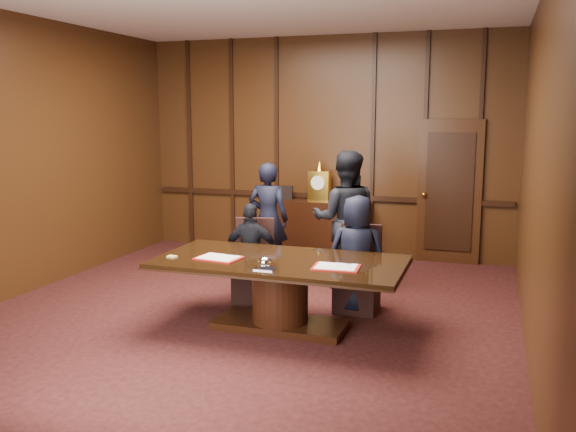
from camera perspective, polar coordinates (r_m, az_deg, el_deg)
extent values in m
plane|color=black|center=(6.97, -4.50, -9.53)|extent=(7.00, 7.00, 0.00)
cube|color=black|center=(9.91, 3.37, 6.49)|extent=(6.00, 0.04, 3.50)
cube|color=black|center=(8.27, -24.25, 5.07)|extent=(0.04, 7.00, 3.50)
cube|color=black|center=(6.09, 22.30, 3.89)|extent=(0.04, 7.00, 3.50)
cube|color=black|center=(9.96, 3.28, 1.88)|extent=(5.90, 0.05, 0.08)
cube|color=black|center=(9.60, 14.86, 2.19)|extent=(0.95, 0.06, 2.20)
sphere|color=gold|center=(9.57, 12.61, 1.96)|extent=(0.08, 0.08, 0.08)
cube|color=black|center=(9.84, 2.93, -1.16)|extent=(1.60, 0.45, 0.90)
cube|color=black|center=(10.13, -0.91, -3.26)|extent=(0.12, 0.40, 0.06)
cube|color=black|center=(9.77, 6.87, -3.82)|extent=(0.12, 0.40, 0.06)
cube|color=gold|center=(9.74, 2.96, 2.83)|extent=(0.34, 0.18, 0.48)
cylinder|color=white|center=(9.63, 2.80, 3.12)|extent=(0.22, 0.03, 0.22)
cone|color=gold|center=(9.70, 2.98, 4.71)|extent=(0.14, 0.14, 0.16)
cube|color=black|center=(9.93, -0.07, 2.22)|extent=(0.18, 0.04, 0.22)
cube|color=orange|center=(9.66, 5.84, 1.66)|extent=(0.22, 0.12, 0.12)
cube|color=black|center=(6.64, -0.73, -10.12)|extent=(1.40, 0.60, 0.08)
cylinder|color=black|center=(6.53, -0.74, -7.23)|extent=(0.60, 0.60, 0.62)
cube|color=black|center=(6.45, -0.74, -4.50)|extent=(2.62, 1.32, 0.02)
cube|color=black|center=(6.44, -0.74, -4.33)|extent=(2.60, 1.30, 0.06)
cube|color=#A6150F|center=(6.50, -6.50, -3.93)|extent=(0.50, 0.38, 0.01)
cube|color=white|center=(6.50, -6.50, -3.85)|extent=(0.43, 0.33, 0.01)
cube|color=#A6150F|center=(6.10, 4.53, -4.80)|extent=(0.48, 0.36, 0.01)
cube|color=white|center=(6.10, 4.53, -4.72)|extent=(0.42, 0.31, 0.01)
cube|color=white|center=(6.02, -2.17, -4.97)|extent=(0.20, 0.14, 0.01)
ellipsoid|color=white|center=(6.01, -2.17, -4.43)|extent=(0.13, 0.13, 0.10)
cube|color=#DAB66A|center=(6.64, -10.80, -3.74)|extent=(0.11, 0.08, 0.01)
cube|color=black|center=(7.56, -3.26, -6.16)|extent=(0.58, 0.58, 0.46)
cube|color=black|center=(7.65, -3.10, -2.20)|extent=(0.48, 0.18, 0.55)
cylinder|color=black|center=(7.49, -5.26, -7.25)|extent=(0.04, 0.04, 0.23)
cylinder|color=black|center=(7.70, -1.31, -6.74)|extent=(0.04, 0.04, 0.23)
cube|color=black|center=(7.20, 6.46, -7.03)|extent=(0.48, 0.48, 0.46)
cube|color=black|center=(7.27, 6.88, -2.87)|extent=(0.48, 0.06, 0.55)
cylinder|color=black|center=(7.09, 4.50, -8.23)|extent=(0.04, 0.04, 0.23)
cylinder|color=black|center=(7.38, 8.31, -7.58)|extent=(0.04, 0.04, 0.23)
imported|color=black|center=(7.42, -3.44, -3.46)|extent=(0.76, 0.43, 1.21)
imported|color=black|center=(7.03, 6.45, -3.58)|extent=(0.71, 0.51, 1.37)
imported|color=black|center=(8.65, -1.87, -0.25)|extent=(0.59, 0.40, 1.61)
imported|color=black|center=(8.02, 5.37, -0.34)|extent=(0.98, 0.83, 1.81)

